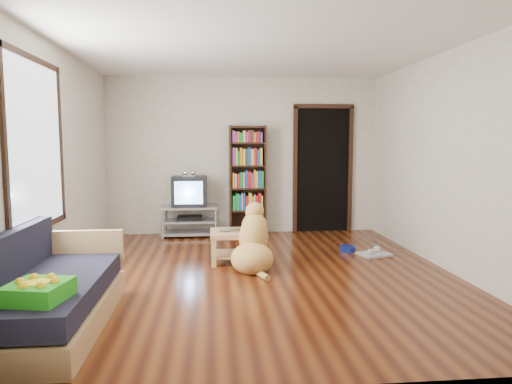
{
  "coord_description": "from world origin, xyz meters",
  "views": [
    {
      "loc": [
        -0.53,
        -5.15,
        1.52
      ],
      "look_at": [
        0.02,
        0.54,
        0.9
      ],
      "focal_mm": 32.0,
      "sensor_mm": 36.0,
      "label": 1
    }
  ],
  "objects": [
    {
      "name": "coffee_table",
      "position": [
        -0.29,
        0.57,
        0.28
      ],
      "size": [
        0.55,
        0.55,
        0.4
      ],
      "color": "tan",
      "rests_on": "ground"
    },
    {
      "name": "dog",
      "position": [
        -0.04,
        0.24,
        0.3
      ],
      "size": [
        0.6,
        1.0,
        0.81
      ],
      "color": "#D9AF53",
      "rests_on": "ground"
    },
    {
      "name": "ground",
      "position": [
        0.0,
        0.0,
        0.0
      ],
      "size": [
        5.0,
        5.0,
        0.0
      ],
      "primitive_type": "plane",
      "color": "#59290F",
      "rests_on": "ground"
    },
    {
      "name": "crt_tv",
      "position": [
        -0.9,
        2.27,
        0.74
      ],
      "size": [
        0.55,
        0.52,
        0.58
      ],
      "color": "black",
      "rests_on": "tv_stand"
    },
    {
      "name": "green_cushion",
      "position": [
        -1.75,
        -1.92,
        0.48
      ],
      "size": [
        0.45,
        0.45,
        0.13
      ],
      "primitive_type": "cube",
      "rotation": [
        0.0,
        0.0,
        -0.21
      ],
      "color": "green",
      "rests_on": "sofa"
    },
    {
      "name": "wall_back",
      "position": [
        0.0,
        2.5,
        1.3
      ],
      "size": [
        4.5,
        0.0,
        4.5
      ],
      "primitive_type": "plane",
      "rotation": [
        1.57,
        0.0,
        0.0
      ],
      "color": "beige",
      "rests_on": "ground"
    },
    {
      "name": "laptop",
      "position": [
        -0.29,
        0.54,
        0.41
      ],
      "size": [
        0.34,
        0.28,
        0.02
      ],
      "primitive_type": "imported",
      "rotation": [
        0.0,
        0.0,
        0.4
      ],
      "color": "silver",
      "rests_on": "coffee_table"
    },
    {
      "name": "bookshelf",
      "position": [
        0.05,
        2.34,
        1.0
      ],
      "size": [
        0.6,
        0.3,
        1.8
      ],
      "color": "black",
      "rests_on": "ground"
    },
    {
      "name": "tv_stand",
      "position": [
        -0.9,
        2.25,
        0.27
      ],
      "size": [
        0.9,
        0.45,
        0.5
      ],
      "color": "#99999E",
      "rests_on": "ground"
    },
    {
      "name": "window",
      "position": [
        -2.23,
        -0.5,
        1.5
      ],
      "size": [
        0.03,
        1.46,
        1.7
      ],
      "color": "white",
      "rests_on": "wall_left"
    },
    {
      "name": "sofa",
      "position": [
        -1.87,
        -1.38,
        0.26
      ],
      "size": [
        0.8,
        1.8,
        0.8
      ],
      "color": "tan",
      "rests_on": "ground"
    },
    {
      "name": "doorway",
      "position": [
        1.35,
        2.48,
        1.12
      ],
      "size": [
        1.03,
        0.05,
        2.19
      ],
      "color": "black",
      "rests_on": "wall_back"
    },
    {
      "name": "dog_bowl",
      "position": [
        1.35,
        0.97,
        0.04
      ],
      "size": [
        0.22,
        0.22,
        0.08
      ],
      "primitive_type": "cylinder",
      "color": "navy",
      "rests_on": "ground"
    },
    {
      "name": "ceiling",
      "position": [
        0.0,
        0.0,
        2.6
      ],
      "size": [
        5.0,
        5.0,
        0.0
      ],
      "primitive_type": "plane",
      "rotation": [
        3.14,
        0.0,
        0.0
      ],
      "color": "white",
      "rests_on": "ground"
    },
    {
      "name": "wall_left",
      "position": [
        -2.25,
        0.0,
        1.3
      ],
      "size": [
        0.0,
        5.0,
        5.0
      ],
      "primitive_type": "plane",
      "rotation": [
        1.57,
        0.0,
        1.57
      ],
      "color": "beige",
      "rests_on": "ground"
    },
    {
      "name": "wall_front",
      "position": [
        0.0,
        -2.5,
        1.3
      ],
      "size": [
        4.5,
        0.0,
        4.5
      ],
      "primitive_type": "plane",
      "rotation": [
        -1.57,
        0.0,
        0.0
      ],
      "color": "beige",
      "rests_on": "ground"
    },
    {
      "name": "wall_right",
      "position": [
        2.25,
        0.0,
        1.3
      ],
      "size": [
        0.0,
        5.0,
        5.0
      ],
      "primitive_type": "plane",
      "rotation": [
        1.57,
        0.0,
        -1.57
      ],
      "color": "beige",
      "rests_on": "ground"
    },
    {
      "name": "grey_rag",
      "position": [
        1.65,
        0.72,
        0.01
      ],
      "size": [
        0.48,
        0.42,
        0.03
      ],
      "primitive_type": "cube",
      "rotation": [
        0.0,
        0.0,
        0.29
      ],
      "color": "#AAAAAA",
      "rests_on": "ground"
    }
  ]
}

